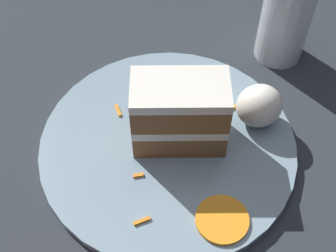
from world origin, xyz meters
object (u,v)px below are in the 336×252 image
plate (168,145)px  cake_slice (180,113)px  orange_garnish (222,219)px  cream_dollop (259,106)px  drinking_glass (285,22)px

plate → cake_slice: bearing=20.7°
plate → cake_slice: (0.01, 0.01, 0.05)m
plate → orange_garnish: 0.12m
orange_garnish → cream_dollop: bearing=59.7°
cream_dollop → drinking_glass: 0.14m
plate → drinking_glass: 0.23m
cream_dollop → orange_garnish: (-0.07, -0.13, -0.03)m
orange_garnish → drinking_glass: (0.14, 0.25, 0.04)m
drinking_glass → cake_slice: bearing=-141.8°
plate → cream_dollop: cream_dollop is taller
plate → cream_dollop: size_ratio=5.54×
plate → cream_dollop: 0.12m
cake_slice → orange_garnish: cake_slice is taller
orange_garnish → cake_slice: bearing=102.5°
orange_garnish → plate: bearing=110.0°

